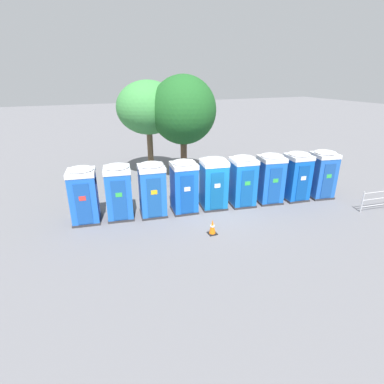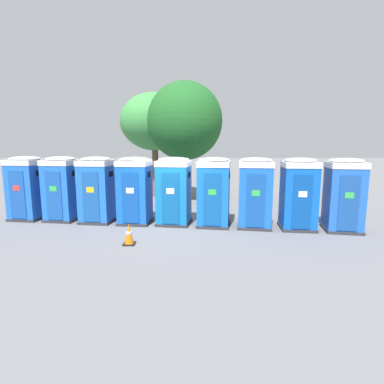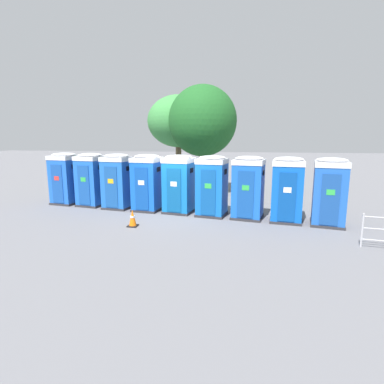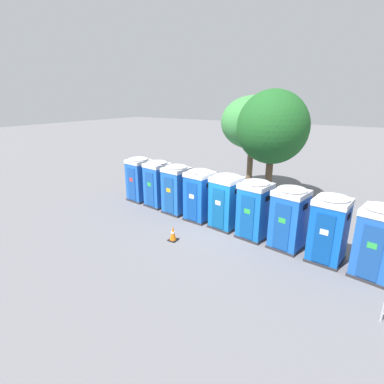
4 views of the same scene
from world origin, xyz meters
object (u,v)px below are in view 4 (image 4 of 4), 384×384
Objects in this scene: portapotty_3 at (199,195)px; street_tree_1 at (273,127)px; portapotty_8 at (376,241)px; portapotty_5 at (255,209)px; portapotty_7 at (329,228)px; portapotty_4 at (226,201)px; portapotty_1 at (158,183)px; street_tree_0 at (252,123)px; portapotty_0 at (139,179)px; portapotty_2 at (176,189)px; portapotty_6 at (289,218)px; traffic_cone at (173,234)px.

street_tree_1 is (1.84, 4.73, 2.91)m from portapotty_3.
portapotty_8 is 8.58m from street_tree_1.
portapotty_5 is 4.50m from portapotty_8.
portapotty_7 is 0.41× the size of street_tree_1.
portapotty_4 is 0.41× the size of street_tree_1.
portapotty_1 is 0.43× the size of street_tree_0.
portapotty_1 is 10.50m from portapotty_8.
portapotty_2 is (2.96, -0.49, -0.00)m from portapotty_0.
portapotty_7 is (1.48, -0.24, 0.00)m from portapotty_6.
street_tree_1 reaches higher than portapotty_4.
portapotty_2 is at bearing 173.37° from portapotty_4.
portapotty_4 is at bearing -8.00° from portapotty_0.
portapotty_8 reaches higher than traffic_cone.
portapotty_4 is 0.43× the size of street_tree_0.
portapotty_5 and portapotty_6 have the same top height.
street_tree_1 is (4.80, 4.23, 2.91)m from portapotty_1.
portapotty_4 is at bearing 170.91° from portapotty_7.
portapotty_5 is 0.43× the size of street_tree_0.
portapotty_8 is (5.92, -0.97, 0.00)m from portapotty_4.
portapotty_3 is (4.45, -0.69, 0.00)m from portapotty_0.
portapotty_0 is at bearing 171.50° from portapotty_5.
portapotty_6 and portapotty_7 have the same top height.
portapotty_3 is at bearing -8.86° from portapotty_0.
portapotty_7 is (8.90, -1.35, -0.00)m from portapotty_1.
street_tree_0 is (-4.36, 6.79, 2.98)m from portapotty_6.
portapotty_1 and portapotty_5 have the same top height.
portapotty_7 is at bearing -9.09° from portapotty_4.
portapotty_5 and portapotty_8 have the same top height.
portapotty_0 is 1.50m from portapotty_1.
traffic_cone is at bearing -88.98° from street_tree_0.
street_tree_0 is (-2.87, 6.60, 2.98)m from portapotty_5.
traffic_cone is at bearing -43.52° from portapotty_1.
portapotty_2 is 3.97× the size of traffic_cone.
portapotty_1 and portapotty_7 have the same top height.
portapotty_7 is at bearing -53.73° from street_tree_1.
portapotty_6 is 0.41× the size of street_tree_1.
portapotty_6 is (8.91, -1.31, -0.00)m from portapotty_0.
street_tree_1 reaches higher than traffic_cone.
portapotty_8 is at bearing -8.81° from portapotty_1.
portapotty_1 is at bearing -118.30° from street_tree_0.
portapotty_5 is (7.42, -1.11, 0.00)m from portapotty_0.
street_tree_1 is (3.33, 4.53, 2.91)m from portapotty_2.
portapotty_3 is 7.50m from portapotty_8.
street_tree_0 is at bearing 89.09° from portapotty_3.
portapotty_0 is at bearing -147.32° from street_tree_1.
portapotty_7 is 9.62m from street_tree_0.
portapotty_4 is at bearing 169.49° from portapotty_5.
portapotty_2 is 0.43× the size of street_tree_0.
portapotty_3 is 1.00× the size of portapotty_6.
street_tree_1 reaches higher than portapotty_6.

